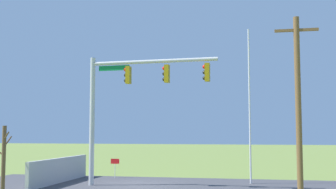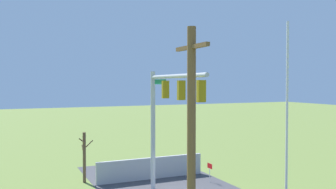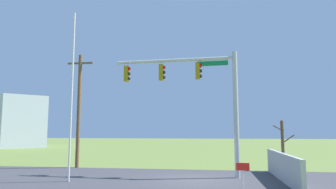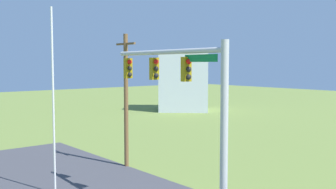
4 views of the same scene
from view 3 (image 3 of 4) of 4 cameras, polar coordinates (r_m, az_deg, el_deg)
name	(u,v)px [view 3 (image 3 of 4)]	position (r m, az deg, el deg)	size (l,w,h in m)	color
ground_plane	(194,180)	(16.76, 4.95, -15.66)	(160.00, 160.00, 0.00)	olive
road_surface	(121,178)	(17.46, -8.76, -15.23)	(28.00, 8.00, 0.01)	#3D3D42
sidewalk_corner	(256,178)	(17.74, 16.32, -14.91)	(6.00, 6.00, 0.01)	#B7B5AD
retaining_fence	(283,167)	(17.12, 20.75, -12.65)	(0.20, 7.43, 1.43)	#A8A8AD
signal_mast	(199,88)	(17.70, 5.81, 1.27)	(7.21, 0.69, 7.10)	#B2B5BA
flagpole	(72,95)	(16.70, -17.67, -0.02)	(0.10, 0.10, 8.94)	silver
utility_pole	(79,108)	(22.63, -16.43, -2.44)	(1.90, 0.26, 8.06)	brown
bare_tree	(283,144)	(21.38, 20.79, -8.78)	(1.27, 1.02, 3.24)	brown
open_sign	(243,170)	(13.65, 13.91, -13.69)	(0.56, 0.04, 1.22)	silver
distant_building	(20,122)	(52.35, -26.05, -4.62)	(6.57, 6.32, 7.85)	silver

